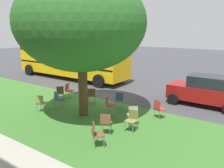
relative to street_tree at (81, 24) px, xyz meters
The scene contains 17 objects.
ground 5.23m from the street_tree, 65.51° to the right, with size 80.00×80.00×0.00m, color #424247.
grass_verge 4.49m from the street_tree, 21.02° to the left, with size 48.00×6.00×0.01m, color #3D752D.
street_tree is the anchor object (origin of this frame).
chair_0 3.98m from the street_tree, 137.40° to the right, with size 0.55×0.55×0.88m.
chair_1 5.19m from the street_tree, 152.43° to the right, with size 0.55×0.55×0.88m.
chair_2 4.71m from the street_tree, behind, with size 0.44×0.44×0.88m.
chair_3 4.85m from the street_tree, 31.15° to the right, with size 0.52×0.52×0.88m.
chair_4 4.18m from the street_tree, ahead, with size 0.49×0.50×0.88m.
chair_5 4.38m from the street_tree, 24.97° to the left, with size 0.53×0.54×0.88m.
chair_6 4.48m from the street_tree, 153.05° to the left, with size 0.55×0.55×0.88m.
chair_7 4.17m from the street_tree, 63.13° to the right, with size 0.58×0.58×0.88m.
chair_8 4.94m from the street_tree, 139.96° to the left, with size 0.59×0.59×0.88m.
chair_9 4.27m from the street_tree, 118.01° to the right, with size 0.54×0.54×0.88m.
chair_10 4.57m from the street_tree, behind, with size 0.59×0.59×0.88m.
chair_11 4.67m from the street_tree, 18.81° to the right, with size 0.59×0.58×0.88m.
parked_car 7.42m from the street_tree, 132.23° to the right, with size 3.70×1.92×1.65m.
school_bus 9.24m from the street_tree, 41.28° to the right, with size 10.40×2.80×2.88m.
Camera 1 is at (-8.37, 10.50, 4.04)m, focal length 36.61 mm.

